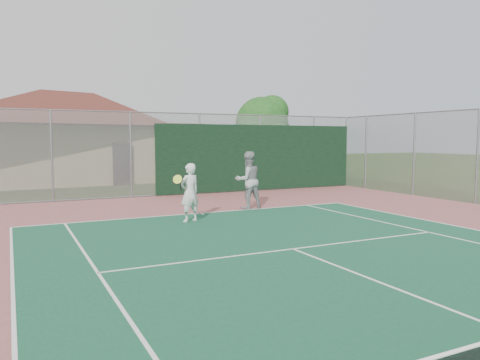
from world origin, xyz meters
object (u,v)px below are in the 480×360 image
tree (263,125)px  player_grey_back (248,181)px  clubhouse (69,128)px  player_white_front (189,193)px

tree → player_grey_back: tree is taller
clubhouse → player_grey_back: 15.26m
tree → player_white_front: (-8.00, -9.98, -2.31)m
clubhouse → player_grey_back: size_ratio=7.39×
player_grey_back → tree: bearing=-123.4°
tree → player_white_front: tree is taller
clubhouse → tree: 11.24m
clubhouse → player_grey_back: (4.12, -14.55, -2.04)m
player_white_front → player_grey_back: 3.09m
player_grey_back → clubhouse: bearing=-75.5°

